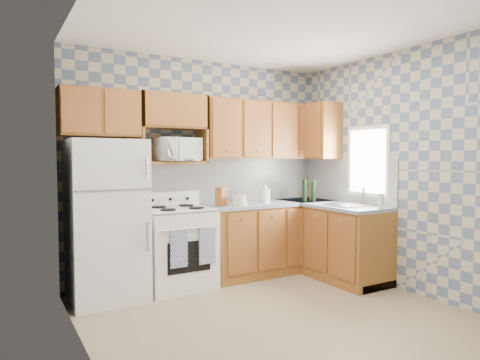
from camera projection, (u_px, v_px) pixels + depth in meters
name	position (u px, v px, depth m)	size (l,w,h in m)	color
floor	(275.00, 315.00, 4.06)	(3.40, 3.40, 0.00)	#887355
back_wall	(203.00, 169.00, 5.37)	(3.40, 0.02, 2.70)	slate
right_wall	(399.00, 170.00, 4.85)	(0.02, 3.20, 2.70)	slate
backsplash_back	(231.00, 180.00, 5.57)	(2.60, 0.01, 0.56)	white
backsplash_right	(347.00, 180.00, 5.54)	(0.01, 1.60, 0.56)	white
refrigerator	(106.00, 220.00, 4.46)	(0.75, 0.70, 1.68)	white
stove_body	(178.00, 249.00, 4.91)	(0.76, 0.65, 0.90)	white
cooktop	(178.00, 209.00, 4.88)	(0.76, 0.65, 0.03)	silver
backguard	(169.00, 199.00, 5.11)	(0.76, 0.08, 0.17)	white
dish_towel_left	(179.00, 249.00, 4.54)	(0.19, 0.03, 0.41)	navy
dish_towel_right	(207.00, 245.00, 4.71)	(0.19, 0.03, 0.41)	navy
base_cabinets_back	(270.00, 238.00, 5.58)	(1.75, 0.60, 0.88)	brown
base_cabinets_right	(330.00, 241.00, 5.43)	(0.60, 1.60, 0.88)	brown
countertop_back	(270.00, 203.00, 5.55)	(1.77, 0.63, 0.04)	gray
countertop_right	(330.00, 205.00, 5.41)	(0.63, 1.60, 0.04)	gray
upper_cabinets_back	(265.00, 131.00, 5.62)	(1.75, 0.33, 0.74)	brown
upper_cabinets_fridge	(99.00, 113.00, 4.55)	(0.82, 0.33, 0.50)	brown
upper_cabinets_right	(316.00, 132.00, 5.82)	(0.33, 0.70, 0.74)	brown
microwave_shelf	(172.00, 163.00, 4.99)	(0.80, 0.33, 0.03)	brown
microwave	(177.00, 150.00, 4.95)	(0.50, 0.34, 0.28)	white
sink	(350.00, 205.00, 5.11)	(0.48, 0.40, 0.03)	#B7B7BC
window	(368.00, 161.00, 5.22)	(0.02, 0.66, 0.86)	white
bottle_0	(305.00, 191.00, 5.60)	(0.06, 0.06, 0.28)	black
bottle_1	(313.00, 192.00, 5.60)	(0.06, 0.06, 0.26)	black
bottle_2	(311.00, 192.00, 5.72)	(0.06, 0.06, 0.24)	brown
knife_block	(221.00, 197.00, 5.07)	(0.10, 0.10, 0.22)	brown
electric_kettle	(265.00, 196.00, 5.49)	(0.13, 0.13, 0.17)	white
food_containers	(239.00, 201.00, 5.09)	(0.19, 0.19, 0.13)	beige
soap_bottle	(381.00, 201.00, 4.83)	(0.06, 0.06, 0.17)	beige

